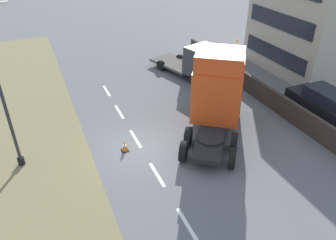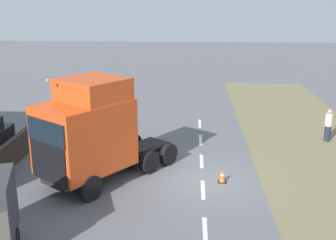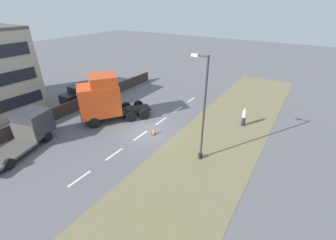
% 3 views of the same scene
% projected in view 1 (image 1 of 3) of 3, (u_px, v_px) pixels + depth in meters
% --- Properties ---
extents(ground_plane, '(120.00, 120.00, 0.00)m').
position_uv_depth(ground_plane, '(141.00, 148.00, 17.11)').
color(ground_plane, slate).
rests_on(ground_plane, ground).
extents(grass_verge, '(7.00, 44.00, 0.01)m').
position_uv_depth(grass_verge, '(18.00, 178.00, 15.09)').
color(grass_verge, olive).
rests_on(grass_verge, ground).
extents(lane_markings, '(0.16, 17.80, 0.00)m').
position_uv_depth(lane_markings, '(145.00, 155.00, 16.56)').
color(lane_markings, white).
rests_on(lane_markings, ground).
extents(boundary_wall, '(0.25, 24.00, 1.24)m').
position_uv_depth(boundary_wall, '(281.00, 105.00, 19.81)').
color(boundary_wall, '#382D28').
rests_on(boundary_wall, ground).
extents(building_block, '(9.17, 7.74, 9.46)m').
position_uv_depth(building_block, '(328.00, 13.00, 24.81)').
color(building_block, '#B7AD99').
rests_on(building_block, ground).
extents(lorry_cab, '(5.83, 6.61, 4.67)m').
position_uv_depth(lorry_cab, '(218.00, 89.00, 17.90)').
color(lorry_cab, black).
rests_on(lorry_cab, ground).
extents(flatbed_truck, '(3.89, 6.52, 2.59)m').
position_uv_depth(flatbed_truck, '(199.00, 62.00, 23.78)').
color(flatbed_truck, '#333338').
rests_on(flatbed_truck, ground).
extents(parked_car, '(1.93, 4.65, 1.97)m').
position_uv_depth(parked_car, '(324.00, 106.00, 18.98)').
color(parked_car, black).
rests_on(parked_car, ground).
extents(lamp_post, '(1.28, 0.32, 7.58)m').
position_uv_depth(lamp_post, '(5.00, 100.00, 14.14)').
color(lamp_post, black).
rests_on(lamp_post, ground).
extents(traffic_cone_lead, '(0.36, 0.36, 0.58)m').
position_uv_depth(traffic_cone_lead, '(125.00, 146.00, 16.74)').
color(traffic_cone_lead, black).
rests_on(traffic_cone_lead, ground).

